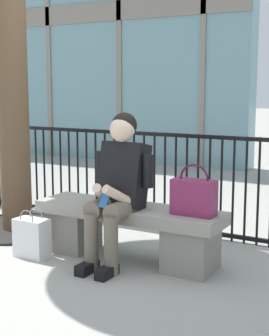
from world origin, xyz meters
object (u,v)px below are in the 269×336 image
(stone_bench, at_px, (128,227))
(seated_person_with_phone, at_px, (118,184))
(handbag_on_bench, at_px, (194,196))
(shopping_bag, at_px, (32,237))

(stone_bench, xyz_separation_m, seated_person_with_phone, (-0.02, -0.13, 0.38))
(handbag_on_bench, xyz_separation_m, shopping_bag, (-1.31, -0.34, -0.43))
(handbag_on_bench, relative_size, shopping_bag, 0.95)
(seated_person_with_phone, xyz_separation_m, shopping_bag, (-0.71, -0.22, -0.48))
(stone_bench, relative_size, handbag_on_bench, 4.07)
(seated_person_with_phone, bearing_deg, handbag_on_bench, 11.20)
(handbag_on_bench, height_order, shopping_bag, handbag_on_bench)
(handbag_on_bench, bearing_deg, stone_bench, 179.01)
(seated_person_with_phone, height_order, handbag_on_bench, seated_person_with_phone)
(stone_bench, bearing_deg, seated_person_with_phone, -98.58)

